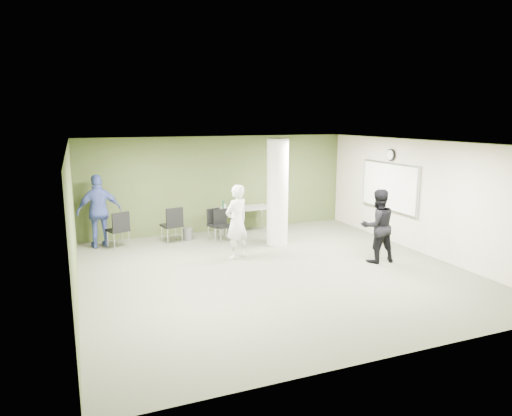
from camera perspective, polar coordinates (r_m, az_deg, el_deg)
name	(u,v)px	position (r m, az deg, el deg)	size (l,w,h in m)	color
floor	(273,271)	(10.14, 2.10, -7.87)	(8.00, 8.00, 0.00)	#4F503F
ceiling	(274,143)	(9.60, 2.22, 8.14)	(8.00, 8.00, 0.00)	white
wall_back	(219,184)	(13.48, -4.69, 3.00)	(8.00, 0.02, 2.80)	#475226
wall_left	(73,224)	(8.98, -21.93, -1.90)	(0.02, 8.00, 2.80)	#475226
wall_right_cream	(422,197)	(11.94, 20.04, 1.29)	(0.02, 8.00, 2.80)	beige
column	(277,192)	(11.97, 2.70, 1.99)	(0.56, 0.56, 2.80)	silver
whiteboard	(389,187)	(12.78, 16.27, 2.59)	(0.05, 2.30, 1.30)	silver
wall_clock	(391,155)	(12.69, 16.48, 6.39)	(0.06, 0.32, 0.32)	black
folding_table	(242,209)	(13.24, -1.74, -0.17)	(1.60, 0.72, 1.01)	#969590
wastebasket	(188,234)	(12.78, -8.52, -3.20)	(0.28, 0.28, 0.33)	#4C4C4C
chair_back_left	(119,227)	(12.19, -16.75, -2.29)	(0.62, 0.62, 0.97)	black
chair_back_right	(173,222)	(12.32, -10.36, -1.78)	(0.59, 0.59, 1.00)	black
chair_table_left	(216,222)	(12.56, -5.04, -1.75)	(0.54, 0.54, 0.87)	black
chair_table_right	(222,223)	(12.51, -4.27, -1.84)	(0.50, 0.50, 0.86)	black
woman_white	(237,222)	(10.83, -2.43, -1.74)	(0.65, 0.43, 1.78)	silver
man_black	(378,226)	(10.91, 14.96, -2.18)	(0.84, 0.65, 1.72)	black
man_blue	(99,211)	(12.41, -19.01, -0.38)	(1.12, 0.47, 1.91)	#4251A4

